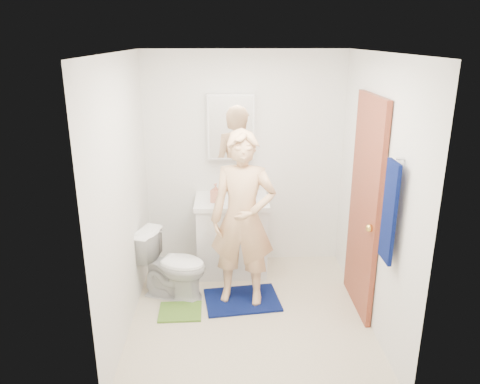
% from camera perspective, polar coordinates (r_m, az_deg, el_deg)
% --- Properties ---
extents(floor, '(2.20, 2.40, 0.02)m').
position_cam_1_polar(floor, '(4.62, 1.15, -14.80)').
color(floor, beige).
rests_on(floor, ground).
extents(ceiling, '(2.20, 2.40, 0.02)m').
position_cam_1_polar(ceiling, '(3.86, 1.39, 16.80)').
color(ceiling, white).
rests_on(ceiling, ground).
extents(wall_back, '(2.20, 0.02, 2.40)m').
position_cam_1_polar(wall_back, '(5.24, 0.53, 3.85)').
color(wall_back, silver).
rests_on(wall_back, ground).
extents(wall_front, '(2.20, 0.02, 2.40)m').
position_cam_1_polar(wall_front, '(2.96, 2.57, -8.06)').
color(wall_front, silver).
rests_on(wall_front, ground).
extents(wall_left, '(0.02, 2.40, 2.40)m').
position_cam_1_polar(wall_left, '(4.17, -14.15, -0.60)').
color(wall_left, silver).
rests_on(wall_left, ground).
extents(wall_right, '(0.02, 2.40, 2.40)m').
position_cam_1_polar(wall_right, '(4.29, 16.25, -0.26)').
color(wall_right, silver).
rests_on(wall_right, ground).
extents(vanity_cabinet, '(0.75, 0.55, 0.80)m').
position_cam_1_polar(vanity_cabinet, '(5.22, -1.01, -5.52)').
color(vanity_cabinet, white).
rests_on(vanity_cabinet, floor).
extents(countertop, '(0.79, 0.59, 0.05)m').
position_cam_1_polar(countertop, '(5.06, -1.03, -1.12)').
color(countertop, white).
rests_on(countertop, vanity_cabinet).
extents(sink_basin, '(0.40, 0.40, 0.03)m').
position_cam_1_polar(sink_basin, '(5.06, -1.04, -0.96)').
color(sink_basin, white).
rests_on(sink_basin, countertop).
extents(faucet, '(0.03, 0.03, 0.12)m').
position_cam_1_polar(faucet, '(5.20, -1.07, 0.42)').
color(faucet, silver).
rests_on(faucet, countertop).
extents(medicine_cabinet, '(0.50, 0.12, 0.70)m').
position_cam_1_polar(medicine_cabinet, '(5.08, -1.13, 8.01)').
color(medicine_cabinet, white).
rests_on(medicine_cabinet, wall_back).
extents(mirror_panel, '(0.46, 0.01, 0.66)m').
position_cam_1_polar(mirror_panel, '(5.02, -1.12, 7.88)').
color(mirror_panel, white).
rests_on(mirror_panel, wall_back).
extents(door, '(0.05, 0.80, 2.05)m').
position_cam_1_polar(door, '(4.46, 14.93, -1.78)').
color(door, '#9D452B').
rests_on(door, ground).
extents(door_knob, '(0.07, 0.07, 0.07)m').
position_cam_1_polar(door_knob, '(4.19, 15.53, -4.26)').
color(door_knob, gold).
rests_on(door_knob, door).
extents(towel, '(0.03, 0.24, 0.80)m').
position_cam_1_polar(towel, '(3.74, 17.76, -2.36)').
color(towel, '#08134E').
rests_on(towel, wall_right).
extents(towel_hook, '(0.06, 0.02, 0.02)m').
position_cam_1_polar(towel_hook, '(3.63, 19.00, 3.87)').
color(towel_hook, silver).
rests_on(towel_hook, wall_right).
extents(toilet, '(0.77, 0.59, 0.70)m').
position_cam_1_polar(toilet, '(4.78, -8.18, -8.75)').
color(toilet, white).
rests_on(toilet, floor).
extents(bath_mat, '(0.79, 0.61, 0.02)m').
position_cam_1_polar(bath_mat, '(4.81, 0.25, -13.02)').
color(bath_mat, '#08134E').
rests_on(bath_mat, floor).
extents(green_rug, '(0.41, 0.35, 0.02)m').
position_cam_1_polar(green_rug, '(4.67, -7.30, -14.27)').
color(green_rug, '#55832B').
rests_on(green_rug, floor).
extents(soap_dispenser, '(0.12, 0.12, 0.20)m').
position_cam_1_polar(soap_dispenser, '(4.94, -2.96, -0.10)').
color(soap_dispenser, tan).
rests_on(soap_dispenser, countertop).
extents(toothbrush_cup, '(0.12, 0.12, 0.09)m').
position_cam_1_polar(toothbrush_cup, '(5.11, 1.55, -0.15)').
color(toothbrush_cup, '#904599').
rests_on(toothbrush_cup, countertop).
extents(man, '(0.69, 0.51, 1.71)m').
position_cam_1_polar(man, '(4.43, 0.35, -3.35)').
color(man, '#E4B180').
rests_on(man, bath_mat).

